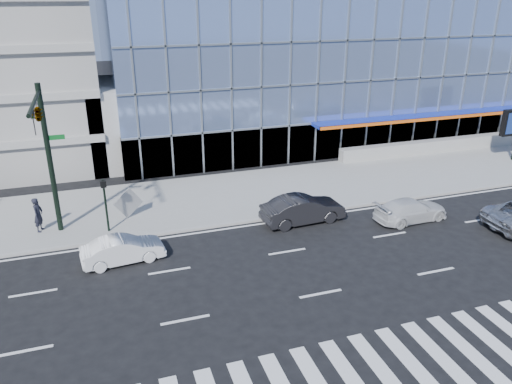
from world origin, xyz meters
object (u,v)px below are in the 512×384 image
pedestrian (38,215)px  tilted_panel (128,203)px  ped_signal_post (105,198)px  traffic_signal (42,129)px  white_sedan (123,250)px  dark_sedan (303,209)px  white_suv (411,210)px

pedestrian → tilted_panel: pedestrian is taller
ped_signal_post → pedestrian: size_ratio=1.56×
traffic_signal → pedestrian: 5.41m
white_sedan → dark_sedan: 10.20m
traffic_signal → white_suv: (19.13, -3.29, -5.52)m
white_suv → dark_sedan: bearing=69.6°
white_suv → white_sedan: size_ratio=1.12×
pedestrian → white_suv: bearing=-82.9°
pedestrian → tilted_panel: size_ratio=1.48×
pedestrian → tilted_panel: 4.78m
ped_signal_post → tilted_panel: size_ratio=2.31×
ped_signal_post → pedestrian: 3.89m
white_sedan → dark_sedan: (10.11, 1.42, 0.14)m
traffic_signal → white_suv: size_ratio=1.79×
white_suv → ped_signal_post: bearing=73.2°
white_suv → white_sedan: (-16.11, 0.31, 0.01)m
white_sedan → tilted_panel: 4.91m
white_suv → pedestrian: bearing=72.0°
white_suv → dark_sedan: (-6.00, 1.72, 0.15)m
white_suv → dark_sedan: dark_sedan is taller
white_suv → tilted_panel: tilted_panel is taller
white_suv → pedestrian: 20.77m
ped_signal_post → white_suv: 17.10m
ped_signal_post → white_sedan: (0.53, -3.36, -1.49)m
white_suv → pedestrian: size_ratio=2.32×
traffic_signal → tilted_panel: size_ratio=6.15×
traffic_signal → ped_signal_post: (2.50, 0.37, -4.02)m
traffic_signal → white_suv: bearing=-9.8°
white_sedan → traffic_signal: bearing=39.3°
ped_signal_post → dark_sedan: ped_signal_post is taller
dark_sedan → tilted_panel: 10.01m
ped_signal_post → white_suv: bearing=-12.4°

